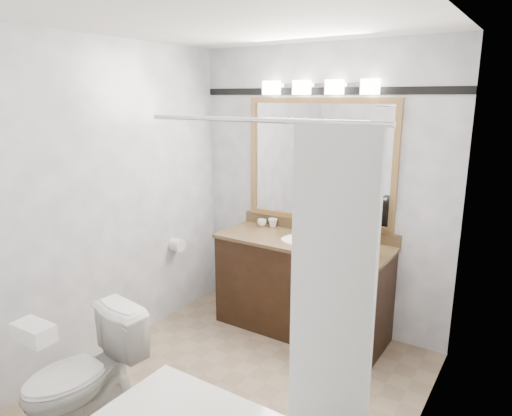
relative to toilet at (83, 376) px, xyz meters
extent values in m
cube|color=#8B775E|center=(0.54, 0.85, -0.38)|extent=(2.40, 2.60, 0.01)
cube|color=white|center=(0.54, 0.85, 2.13)|extent=(2.40, 2.60, 0.01)
cube|color=white|center=(0.54, 2.16, 0.87)|extent=(2.40, 0.01, 2.50)
cube|color=white|center=(0.54, -0.45, 0.87)|extent=(2.40, 0.01, 2.50)
cube|color=white|center=(-0.66, 0.85, 0.87)|extent=(0.01, 2.60, 2.50)
cube|color=white|center=(1.75, 0.85, 0.87)|extent=(0.01, 2.60, 2.50)
cube|color=black|center=(0.54, 1.87, 0.03)|extent=(1.50, 0.55, 0.82)
cube|color=olive|center=(0.54, 1.87, 0.46)|extent=(1.53, 0.58, 0.03)
cube|color=olive|center=(0.54, 2.14, 0.52)|extent=(1.53, 0.03, 0.10)
ellipsoid|color=white|center=(0.54, 1.87, 0.44)|extent=(0.44, 0.34, 0.14)
cube|color=#A67E4B|center=(0.54, 2.13, 1.65)|extent=(1.40, 0.04, 0.05)
cube|color=#A67E4B|center=(0.54, 2.13, 0.60)|extent=(1.40, 0.04, 0.05)
cube|color=#A67E4B|center=(-0.13, 2.13, 1.12)|extent=(0.05, 0.04, 1.00)
cube|color=#A67E4B|center=(1.22, 2.13, 1.12)|extent=(0.05, 0.04, 1.00)
cube|color=white|center=(0.54, 2.14, 1.12)|extent=(1.30, 0.01, 1.00)
cube|color=silver|center=(0.54, 2.12, 1.77)|extent=(0.90, 0.05, 0.03)
cube|color=white|center=(0.09, 2.07, 1.75)|extent=(0.12, 0.12, 0.12)
cube|color=white|center=(0.39, 2.07, 1.75)|extent=(0.12, 0.12, 0.12)
cube|color=white|center=(0.69, 2.07, 1.75)|extent=(0.12, 0.12, 0.12)
cube|color=white|center=(0.99, 2.07, 1.75)|extent=(0.12, 0.12, 0.12)
cube|color=black|center=(0.54, 2.14, 1.72)|extent=(2.40, 0.01, 0.06)
cylinder|color=silver|center=(1.07, 0.31, 1.57)|extent=(1.30, 0.02, 0.02)
cube|color=white|center=(1.49, 0.30, 0.80)|extent=(0.40, 0.04, 1.55)
cylinder|color=white|center=(-0.60, 1.52, 0.32)|extent=(0.11, 0.12, 0.12)
imported|color=white|center=(0.00, 0.00, 0.00)|extent=(0.52, 0.79, 0.76)
cube|color=white|center=(0.00, -0.27, 0.43)|extent=(0.24, 0.14, 0.10)
cylinder|color=black|center=(1.08, 1.77, 0.48)|extent=(0.19, 0.19, 0.02)
cylinder|color=black|center=(1.08, 1.84, 0.62)|extent=(0.16, 0.16, 0.27)
sphere|color=black|center=(1.08, 1.84, 0.75)|extent=(0.16, 0.16, 0.16)
cube|color=black|center=(1.09, 1.75, 0.71)|extent=(0.11, 0.11, 0.05)
cylinder|color=silver|center=(1.09, 1.75, 0.51)|extent=(0.06, 0.06, 0.06)
imported|color=white|center=(0.01, 2.05, 0.51)|extent=(0.11, 0.11, 0.07)
imported|color=white|center=(0.11, 2.08, 0.51)|extent=(0.11, 0.11, 0.08)
imported|color=white|center=(0.50, 2.09, 0.53)|extent=(0.06, 0.06, 0.12)
cube|color=beige|center=(0.56, 1.99, 0.49)|extent=(0.10, 0.07, 0.03)
camera|label=1|loc=(2.25, -1.50, 1.68)|focal=32.00mm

